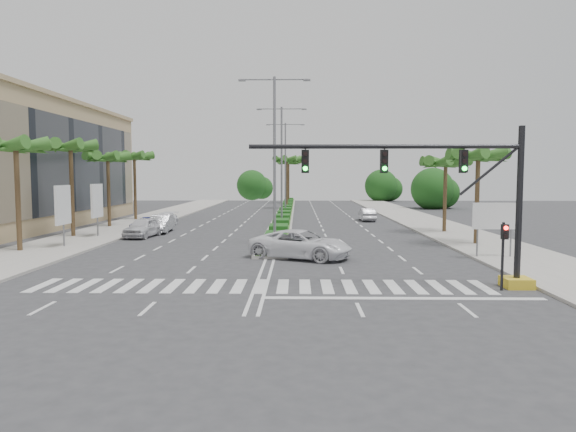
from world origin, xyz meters
The scene contains 28 objects.
ground centered at (0.00, 0.00, 0.00)m, with size 160.00×160.00×0.00m, color #333335.
footpath_right centered at (15.20, 20.00, 0.07)m, with size 6.00×120.00×0.15m, color gray.
footpath_left centered at (-15.20, 20.00, 0.07)m, with size 6.00×120.00×0.15m, color gray.
median centered at (0.00, 45.00, 0.10)m, with size 2.20×75.00×0.20m, color gray.
median_grass centered at (0.00, 45.00, 0.22)m, with size 1.80×75.00×0.04m, color #2F5A1E.
building centered at (-26.00, 26.00, 6.00)m, with size 12.00×36.00×12.00m, color tan.
signal_gantry centered at (9.27, 0.00, 3.46)m, with size 12.60×1.20×7.20m.
pedestrian_signal centered at (10.60, -0.68, 2.04)m, with size 0.28×0.36×3.00m.
direction_sign centered at (13.50, 7.99, 2.45)m, with size 2.70×0.11×3.40m.
billboard_near centered at (-14.50, 12.00, 2.96)m, with size 0.18×2.10×4.35m.
billboard_far centered at (-14.50, 18.00, 2.96)m, with size 0.18×2.10×4.35m.
palm_left_near centered at (-16.50, 10.00, 6.69)m, with size 4.57×4.68×7.55m.
palm_left_mid centered at (-16.50, 18.00, 7.08)m, with size 4.57×4.68×7.95m.
palm_left_far centered at (-16.50, 26.00, 6.50)m, with size 4.57×4.68×7.35m.
palm_left_end centered at (-16.50, 34.00, 6.88)m, with size 4.57×4.68×7.75m.
palm_right_near centered at (14.50, 14.00, 6.20)m, with size 4.57×4.68×7.05m.
palm_right_far centered at (14.50, 22.00, 5.91)m, with size 4.57×4.68×6.75m.
palm_median_a centered at (0.00, 55.00, 7.17)m, with size 4.57×4.68×8.05m.
palm_median_b centered at (0.00, 70.00, 7.17)m, with size 4.57×4.68×8.05m.
streetlight_near centered at (0.00, 14.00, 6.81)m, with size 5.10×0.25×12.00m.
streetlight_mid centered at (0.00, 30.00, 6.81)m, with size 5.10×0.25×12.00m.
streetlight_far centered at (0.00, 46.00, 6.81)m, with size 5.10×0.25×12.00m.
car_parked_a centered at (-10.95, 18.47, 0.80)m, with size 1.88×4.68×1.59m, color silver.
car_parked_b centered at (-10.43, 22.02, 0.77)m, with size 1.64×4.70×1.55m, color #B7B8BC.
car_parked_c centered at (-11.80, 22.65, 0.65)m, with size 2.14×4.65×1.29m, color navy.
car_parked_d centered at (-11.68, 27.92, 0.65)m, with size 1.83×4.51×1.31m, color white.
car_crossing centered at (1.85, 7.97, 0.86)m, with size 2.85×6.19×1.72m, color white.
car_right centered at (9.36, 33.97, 0.70)m, with size 1.49×4.27×1.41m, color #B2B1B6.
Camera 1 is at (1.67, -22.89, 5.02)m, focal length 32.00 mm.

